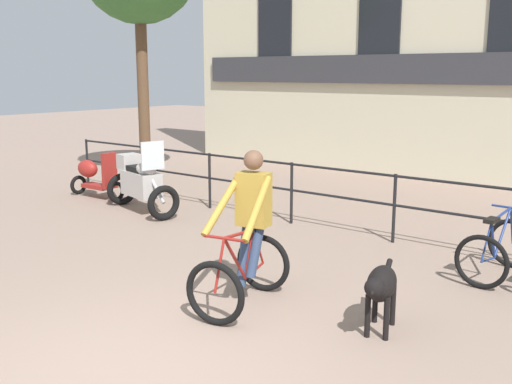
% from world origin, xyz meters
% --- Properties ---
extents(ground_plane, '(60.00, 60.00, 0.00)m').
position_xyz_m(ground_plane, '(0.00, 0.00, 0.00)').
color(ground_plane, gray).
extents(canal_railing, '(15.05, 0.05, 1.05)m').
position_xyz_m(canal_railing, '(-0.00, 5.20, 0.71)').
color(canal_railing, black).
rests_on(canal_railing, ground_plane).
extents(cyclist_with_bike, '(0.90, 1.28, 1.70)m').
position_xyz_m(cyclist_with_bike, '(-0.22, 1.97, 0.76)').
color(cyclist_with_bike, black).
rests_on(cyclist_with_bike, ground_plane).
extents(dog, '(0.44, 0.98, 0.68)m').
position_xyz_m(dog, '(1.31, 2.16, 0.49)').
color(dog, black).
rests_on(dog, ground_plane).
extents(parked_motorcycle, '(1.82, 1.00, 1.35)m').
position_xyz_m(parked_motorcycle, '(-4.52, 4.19, 0.56)').
color(parked_motorcycle, black).
rests_on(parked_motorcycle, ground_plane).
extents(parked_bicycle_near_lamp, '(0.73, 1.15, 0.86)m').
position_xyz_m(parked_bicycle_near_lamp, '(1.72, 4.54, 0.36)').
color(parked_bicycle_near_lamp, black).
rests_on(parked_bicycle_near_lamp, ground_plane).
extents(parked_scooter, '(1.29, 0.43, 0.96)m').
position_xyz_m(parked_scooter, '(-6.26, 4.47, 0.46)').
color(parked_scooter, black).
rests_on(parked_scooter, ground_plane).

